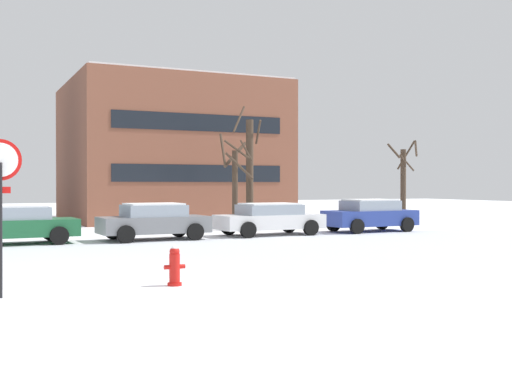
{
  "coord_description": "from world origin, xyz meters",
  "views": [
    {
      "loc": [
        -2.29,
        -14.56,
        2.08
      ],
      "look_at": [
        6.93,
        5.28,
        1.82
      ],
      "focal_mm": 44.66,
      "sensor_mm": 36.0,
      "label": 1
    }
  ],
  "objects_px": {
    "parked_car_green": "(13,224)",
    "parked_car_white": "(270,218)",
    "stop_sign": "(0,187)",
    "parked_car_gray": "(154,221)",
    "parked_car_blue": "(370,215)",
    "fire_hydrant": "(175,265)"
  },
  "relations": [
    {
      "from": "fire_hydrant",
      "to": "parked_car_blue",
      "type": "relative_size",
      "value": 0.2
    },
    {
      "from": "parked_car_gray",
      "to": "parked_car_white",
      "type": "height_order",
      "value": "parked_car_gray"
    },
    {
      "from": "stop_sign",
      "to": "parked_car_blue",
      "type": "bearing_deg",
      "value": 34.63
    },
    {
      "from": "fire_hydrant",
      "to": "parked_car_white",
      "type": "xyz_separation_m",
      "value": [
        7.5,
        10.85,
        0.27
      ]
    },
    {
      "from": "fire_hydrant",
      "to": "parked_car_gray",
      "type": "xyz_separation_m",
      "value": [
        2.58,
        10.69,
        0.29
      ]
    },
    {
      "from": "parked_car_green",
      "to": "stop_sign",
      "type": "bearing_deg",
      "value": -95.14
    },
    {
      "from": "parked_car_green",
      "to": "parked_car_white",
      "type": "relative_size",
      "value": 0.98
    },
    {
      "from": "parked_car_gray",
      "to": "parked_car_white",
      "type": "xyz_separation_m",
      "value": [
        4.92,
        0.16,
        -0.02
      ]
    },
    {
      "from": "parked_car_green",
      "to": "parked_car_gray",
      "type": "xyz_separation_m",
      "value": [
        4.92,
        -0.3,
        0.01
      ]
    },
    {
      "from": "parked_car_blue",
      "to": "stop_sign",
      "type": "bearing_deg",
      "value": -145.37
    },
    {
      "from": "stop_sign",
      "to": "parked_car_green",
      "type": "height_order",
      "value": "stop_sign"
    },
    {
      "from": "parked_car_white",
      "to": "parked_car_blue",
      "type": "height_order",
      "value": "parked_car_blue"
    },
    {
      "from": "fire_hydrant",
      "to": "parked_car_white",
      "type": "distance_m",
      "value": 13.19
    },
    {
      "from": "stop_sign",
      "to": "parked_car_white",
      "type": "relative_size",
      "value": 0.65
    },
    {
      "from": "stop_sign",
      "to": "parked_car_gray",
      "type": "xyz_separation_m",
      "value": [
        5.92,
        10.79,
        -1.33
      ]
    },
    {
      "from": "parked_car_gray",
      "to": "parked_car_green",
      "type": "bearing_deg",
      "value": 176.48
    },
    {
      "from": "parked_car_white",
      "to": "parked_car_green",
      "type": "bearing_deg",
      "value": 179.14
    },
    {
      "from": "stop_sign",
      "to": "parked_car_white",
      "type": "bearing_deg",
      "value": 45.28
    },
    {
      "from": "parked_car_white",
      "to": "parked_car_blue",
      "type": "xyz_separation_m",
      "value": [
        4.92,
        -0.06,
        0.05
      ]
    },
    {
      "from": "fire_hydrant",
      "to": "parked_car_gray",
      "type": "distance_m",
      "value": 11.0
    },
    {
      "from": "parked_car_green",
      "to": "parked_car_blue",
      "type": "relative_size",
      "value": 1.04
    },
    {
      "from": "parked_car_white",
      "to": "stop_sign",
      "type": "bearing_deg",
      "value": -134.72
    }
  ]
}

